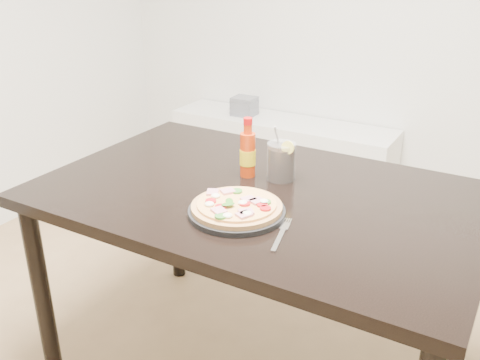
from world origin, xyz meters
The scene contains 8 objects.
dining_table centered at (-0.18, 0.61, 0.67)m, with size 1.40×0.90×0.75m.
plate centered at (-0.15, 0.43, 0.76)m, with size 0.28×0.28×0.02m, color black.
pizza centered at (-0.15, 0.43, 0.78)m, with size 0.27×0.27×0.03m.
hot_sauce_bottle centered at (-0.27, 0.70, 0.83)m, with size 0.07×0.07×0.20m.
cola_cup centered at (-0.16, 0.73, 0.81)m, with size 0.10×0.10×0.19m.
fork centered at (0.01, 0.39, 0.75)m, with size 0.06×0.19×0.00m.
media_console centered at (-0.80, 2.07, 0.25)m, with size 1.40×0.34×0.50m, color white.
cd_stack centered at (-1.05, 2.05, 0.56)m, with size 0.14×0.12×0.11m.
Camera 1 is at (0.56, -0.77, 1.46)m, focal length 40.00 mm.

